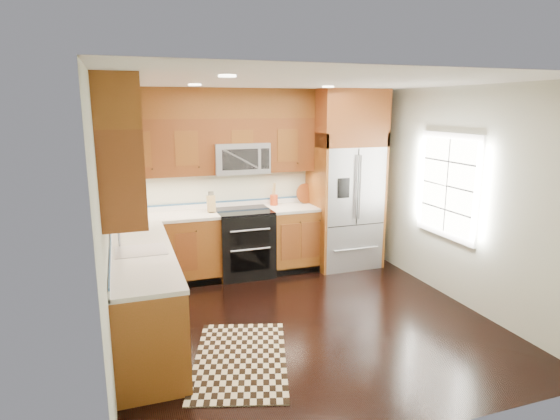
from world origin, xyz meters
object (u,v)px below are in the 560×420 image
object	(u,v)px
rug	(240,359)
utensil_crock	(274,198)
range	(244,243)
refrigerator	(346,180)
knife_block	(211,203)

from	to	relation	value
rug	utensil_crock	bearing A→B (deg)	81.70
range	refrigerator	xyz separation A→B (m)	(1.55, -0.04, 0.83)
range	utensil_crock	bearing A→B (deg)	21.74
rug	knife_block	distance (m)	2.54
knife_block	range	bearing A→B (deg)	-9.06
range	refrigerator	size ratio (longest dim) A/B	0.36
rug	utensil_crock	xyz separation A→B (m)	(1.15, 2.44, 1.05)
range	rug	distance (m)	2.37
rug	knife_block	size ratio (longest dim) A/B	5.03
refrigerator	utensil_crock	world-z (taller)	refrigerator
refrigerator	utensil_crock	distance (m)	1.09
range	refrigerator	bearing A→B (deg)	-1.40
utensil_crock	range	bearing A→B (deg)	-158.26
utensil_crock	knife_block	bearing A→B (deg)	-171.96
refrigerator	knife_block	world-z (taller)	refrigerator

